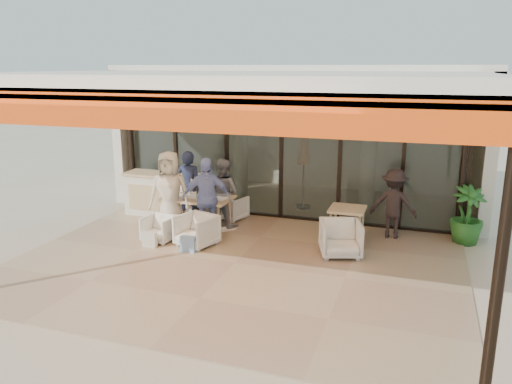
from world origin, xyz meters
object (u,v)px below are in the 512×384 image
diner_grey (223,193)px  diner_periwinkle (206,199)px  chair_near_left (159,228)px  side_table (347,213)px  diner_navy (189,187)px  standing_woman (394,204)px  side_chair (341,237)px  chair_near_right (197,229)px  dining_table (197,199)px  host_counter (163,194)px  diner_cream (170,193)px  potted_palm (467,215)px  chair_far_left (199,201)px  chair_far_right (232,207)px

diner_grey → diner_periwinkle: (0.00, -0.90, 0.09)m
chair_near_left → side_table: bearing=23.3°
side_table → diner_navy: bearing=175.9°
side_table → standing_woman: (0.85, 0.62, 0.10)m
diner_grey → side_table: size_ratio=2.06×
diner_periwinkle → side_chair: (2.80, -0.11, -0.48)m
chair_near_right → diner_grey: 1.46m
dining_table → diner_navy: size_ratio=0.90×
host_counter → diner_cream: 1.46m
side_table → potted_palm: size_ratio=0.63×
side_chair → standing_woman: (0.85, 1.37, 0.36)m
diner_periwinkle → diner_navy: bearing=112.0°
standing_woman → potted_palm: bearing=-171.4°
potted_palm → standing_woman: bearing=-173.3°
host_counter → chair_far_left: size_ratio=2.56×
chair_far_right → side_chair: side_chair is taller
chair_near_right → side_chair: (2.80, 0.39, 0.02)m
chair_near_left → diner_periwinkle: size_ratio=0.35×
diner_cream → diner_navy: bearing=79.1°
chair_far_left → diner_navy: (0.00, -0.50, 0.47)m
diner_periwinkle → side_table: (2.80, 0.64, -0.22)m
chair_far_left → dining_table: bearing=118.1°
diner_navy → side_table: 3.65m
chair_far_right → standing_woman: size_ratio=0.42×
chair_near_right → diner_grey: size_ratio=0.46×
diner_periwinkle → potted_palm: (5.08, 1.42, -0.26)m
host_counter → diner_grey: size_ratio=1.20×
side_table → chair_near_left: bearing=-162.6°
potted_palm → chair_near_right: bearing=-159.3°
side_chair → host_counter: bearing=146.2°
host_counter → diner_navy: diner_navy is taller
chair_far_left → diner_navy: size_ratio=0.43×
host_counter → dining_table: bearing=-29.7°
standing_woman → chair_far_left: bearing=0.0°
chair_far_left → standing_woman: 4.51m
dining_table → side_chair: (3.23, -0.57, -0.31)m
chair_near_left → diner_cream: (0.00, 0.50, 0.60)m
diner_navy → side_table: size_ratio=2.24×
chair_near_left → standing_woman: 4.84m
diner_navy → diner_periwinkle: diner_periwinkle is taller
diner_grey → host_counter: bearing=7.2°
diner_grey → chair_near_right: bearing=106.0°
host_counter → diner_cream: (0.81, -1.15, 0.37)m
potted_palm → diner_grey: bearing=-174.1°
diner_cream → side_chair: diner_cream is taller
host_counter → potted_palm: 6.74m
diner_navy → potted_palm: 5.95m
chair_near_right → diner_cream: bearing=167.2°
chair_near_left → chair_near_right: bearing=5.9°
host_counter → chair_near_left: size_ratio=3.08×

